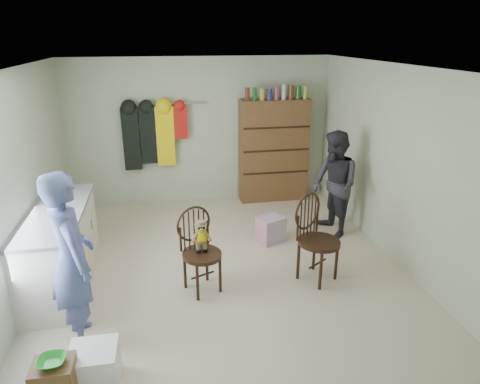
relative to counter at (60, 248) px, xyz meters
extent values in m
plane|color=beige|center=(1.95, 0.00, -0.47)|extent=(5.00, 5.00, 0.00)
plane|color=beige|center=(1.95, 2.50, 0.78)|extent=(4.50, 0.00, 4.50)
plane|color=beige|center=(-0.30, 0.00, 0.78)|extent=(0.00, 5.00, 5.00)
plane|color=beige|center=(4.20, 0.00, 0.78)|extent=(0.00, 5.00, 5.00)
plane|color=white|center=(1.95, 0.00, 2.03)|extent=(5.00, 5.00, 0.00)
cube|color=silver|center=(0.00, 0.00, -0.02)|extent=(0.60, 1.80, 0.90)
cube|color=slate|center=(0.00, 0.00, 0.45)|extent=(0.64, 1.86, 0.04)
cylinder|color=#99999E|center=(0.31, -0.45, 0.07)|extent=(0.02, 0.02, 0.14)
cylinder|color=#99999E|center=(0.31, 0.45, 0.07)|extent=(0.02, 0.02, 0.14)
imported|color=green|center=(0.32, -1.96, 0.01)|extent=(0.21, 0.21, 0.05)
cube|color=white|center=(0.58, -1.76, -0.28)|extent=(0.40, 0.38, 0.38)
cylinder|color=black|center=(1.63, -0.47, 0.00)|extent=(0.59, 0.59, 0.04)
cylinder|color=black|center=(1.55, -0.66, -0.25)|extent=(0.04, 0.04, 0.45)
cylinder|color=black|center=(1.83, -0.55, -0.25)|extent=(0.04, 0.04, 0.45)
cylinder|color=black|center=(1.43, -0.38, -0.25)|extent=(0.04, 0.04, 0.45)
cylinder|color=black|center=(1.70, -0.26, -0.25)|extent=(0.04, 0.04, 0.45)
torus|color=black|center=(1.56, -0.30, 0.32)|extent=(0.41, 0.20, 0.43)
cylinder|color=black|center=(1.40, -0.38, 0.17)|extent=(0.03, 0.03, 0.30)
cylinder|color=black|center=(1.73, -0.24, 0.17)|extent=(0.03, 0.03, 0.30)
cylinder|color=#E8E608|center=(1.63, -0.45, 0.22)|extent=(0.12, 0.12, 0.12)
cylinder|color=#475128|center=(1.63, -0.45, 0.11)|extent=(0.07, 0.07, 0.18)
sphere|color=#9E7042|center=(1.63, -0.45, 0.33)|extent=(0.11, 0.11, 0.11)
cylinder|color=#475128|center=(1.63, -0.45, 0.39)|extent=(0.10, 0.10, 0.04)
cube|color=black|center=(1.63, -0.50, 0.34)|extent=(0.08, 0.01, 0.02)
cylinder|color=black|center=(3.03, -0.49, 0.03)|extent=(0.67, 0.67, 0.05)
cylinder|color=black|center=(2.99, -0.71, -0.23)|extent=(0.04, 0.04, 0.48)
cylinder|color=black|center=(3.25, -0.53, -0.23)|extent=(0.04, 0.04, 0.48)
cylinder|color=black|center=(2.80, -0.44, -0.23)|extent=(0.04, 0.04, 0.48)
cylinder|color=black|center=(3.07, -0.26, -0.23)|extent=(0.04, 0.04, 0.48)
torus|color=black|center=(2.92, -0.33, 0.38)|extent=(0.41, 0.28, 0.47)
cylinder|color=black|center=(2.77, -0.44, 0.22)|extent=(0.03, 0.03, 0.32)
cylinder|color=black|center=(3.09, -0.23, 0.22)|extent=(0.03, 0.03, 0.32)
cube|color=pink|center=(2.73, 0.60, -0.28)|extent=(0.44, 0.39, 0.38)
imported|color=#515D95|center=(0.37, -1.08, 0.40)|extent=(0.64, 0.75, 1.74)
imported|color=#2D2B33|center=(3.68, 0.68, 0.31)|extent=(0.68, 0.83, 1.57)
cube|color=brown|center=(3.20, 2.30, 0.43)|extent=(1.20, 0.38, 1.80)
cube|color=black|center=(3.20, 2.11, 0.08)|extent=(1.16, 0.02, 0.03)
cube|color=black|center=(3.20, 2.11, 0.48)|extent=(1.16, 0.02, 0.03)
cube|color=black|center=(3.20, 2.11, 0.88)|extent=(1.16, 0.02, 0.03)
cylinder|color=#592D14|center=(2.70, 2.20, 1.43)|extent=(0.08, 0.08, 0.21)
cylinder|color=#19591E|center=(2.82, 2.20, 1.43)|extent=(0.07, 0.07, 0.21)
cylinder|color=#A59933|center=(2.95, 2.20, 1.42)|extent=(0.09, 0.09, 0.19)
cylinder|color=navy|center=(3.07, 2.20, 1.42)|extent=(0.09, 0.09, 0.18)
cylinder|color=#8C3F59|center=(3.20, 2.20, 1.44)|extent=(0.08, 0.08, 0.22)
cylinder|color=#B2B2B7|center=(3.32, 2.20, 1.45)|extent=(0.08, 0.08, 0.25)
cylinder|color=#592D14|center=(3.45, 2.20, 1.45)|extent=(0.09, 0.09, 0.23)
cylinder|color=#19591E|center=(3.57, 2.20, 1.44)|extent=(0.09, 0.09, 0.22)
cylinder|color=#A59933|center=(3.70, 2.20, 1.44)|extent=(0.08, 0.08, 0.22)
cylinder|color=#99999E|center=(1.55, 2.44, 1.28)|extent=(1.00, 0.02, 0.02)
cube|color=black|center=(0.77, 2.38, 0.72)|extent=(0.28, 0.10, 1.05)
cube|color=black|center=(1.05, 2.38, 0.77)|extent=(0.26, 0.10, 0.95)
cube|color=yellow|center=(1.33, 2.38, 0.75)|extent=(0.30, 0.10, 1.00)
cube|color=red|center=(1.59, 2.38, 0.97)|extent=(0.22, 0.10, 0.55)
camera|label=1|loc=(1.25, -4.81, 2.37)|focal=32.00mm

